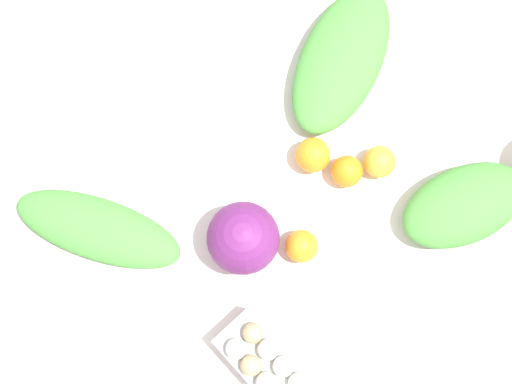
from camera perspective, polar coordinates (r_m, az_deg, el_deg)
The scene contains 11 objects.
ground_plane at distance 2.21m, azimuth 0.00°, elevation -4.54°, with size 8.00×8.00×0.00m, color #C6B289.
dining_table at distance 1.54m, azimuth 0.00°, elevation -1.00°, with size 1.15×1.07×0.78m.
cabbage_purple at distance 1.36m, azimuth -1.04°, elevation -3.71°, with size 0.14×0.14×0.14m, color #6B2366.
egg_carton at distance 1.37m, azimuth 2.07°, elevation -14.99°, with size 0.30×0.14×0.09m.
greens_bunch_chard at distance 1.46m, azimuth 16.30°, elevation -1.01°, with size 0.26×0.15×0.08m, color #4C933D.
greens_bunch_kale at distance 1.43m, azimuth -12.52°, elevation -2.91°, with size 0.34×0.12×0.06m, color #4C933D.
greens_bunch_dandelion at distance 1.50m, azimuth 6.85°, elevation 10.49°, with size 0.35×0.17×0.08m, color #4C933D.
orange_0 at distance 1.43m, azimuth 4.57°, elevation 2.96°, with size 0.07×0.07×0.07m, color orange.
orange_1 at distance 1.43m, azimuth 7.28°, elevation 1.65°, with size 0.06×0.06×0.06m, color orange.
orange_2 at distance 1.39m, azimuth 3.65°, elevation -4.35°, with size 0.07×0.07×0.07m, color orange.
orange_3 at distance 1.45m, azimuth 9.86°, elevation 2.39°, with size 0.07×0.07×0.07m, color #F9A833.
Camera 1 is at (-0.19, 0.24, 2.19)m, focal length 50.00 mm.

